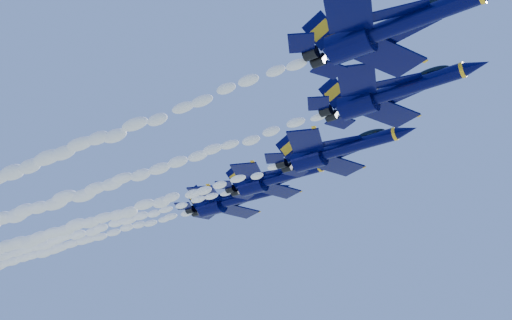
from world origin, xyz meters
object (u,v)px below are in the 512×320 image
Objects in this scene: jet_fifth at (231,200)px; jet_third at (336,150)px; jet_fourth at (274,178)px; jet_second at (390,93)px; jet_lead at (389,28)px.

jet_third is at bearing -28.26° from jet_fifth.
jet_third is 1.03× the size of jet_fourth.
jet_second is at bearing -39.86° from jet_third.
jet_fourth is (-28.55, 27.42, 3.99)m from jet_lead.
jet_third is at bearing -27.31° from jet_fourth.
jet_lead is 53.66m from jet_fifth.
jet_second reaches higher than jet_lead.
jet_fifth is at bearing 150.76° from jet_fourth.
jet_fourth is at bearing 146.55° from jet_second.
jet_lead is 0.90× the size of jet_fifth.
jet_fourth is at bearing 152.69° from jet_third.
jet_lead is 39.78m from jet_fourth.
jet_third is at bearing 140.14° from jet_second.
jet_second is (-4.95, 11.83, 1.67)m from jet_lead.
jet_fifth is (-40.85, 34.30, 5.86)m from jet_lead.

